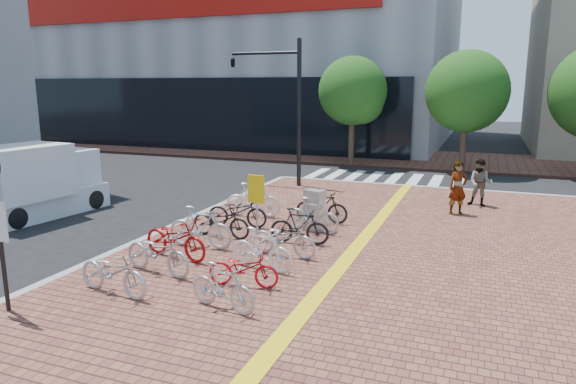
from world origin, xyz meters
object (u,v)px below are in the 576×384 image
at_px(bike_2, 175,238).
at_px(bike_4, 221,220).
at_px(pedestrian_b, 480,183).
at_px(box_truck, 38,182).
at_px(bike_8, 243,268).
at_px(bike_10, 284,238).
at_px(bike_6, 253,200).
at_px(traffic_light_pole, 268,86).
at_px(bike_11, 299,226).
at_px(bike_12, 313,215).
at_px(yellow_sign, 256,195).
at_px(bike_13, 322,207).
at_px(bike_0, 113,272).
at_px(utility_box, 315,210).
at_px(bike_5, 237,211).
at_px(bike_1, 158,252).
at_px(bike_3, 200,227).
at_px(bike_7, 222,287).
at_px(bike_9, 261,249).
at_px(pedestrian_a, 458,188).

xyz_separation_m(bike_2, bike_4, (0.18, 2.08, -0.03)).
relative_size(pedestrian_b, box_truck, 0.38).
xyz_separation_m(bike_8, bike_10, (0.06, 2.24, 0.06)).
height_order(bike_6, traffic_light_pole, traffic_light_pole).
xyz_separation_m(bike_11, bike_12, (-0.02, 1.24, 0.02)).
distance_m(pedestrian_b, box_truck, 15.77).
distance_m(bike_11, yellow_sign, 1.53).
height_order(bike_8, bike_13, bike_13).
height_order(bike_0, bike_11, bike_11).
bearing_deg(utility_box, bike_5, -167.22).
xyz_separation_m(bike_1, bike_13, (2.21, 5.76, 0.01)).
distance_m(bike_2, bike_6, 4.59).
bearing_deg(bike_1, bike_8, -80.28).
xyz_separation_m(bike_3, bike_8, (2.31, -2.08, -0.16)).
height_order(bike_2, yellow_sign, yellow_sign).
relative_size(bike_7, bike_13, 0.91).
bearing_deg(bike_4, bike_2, 178.75).
height_order(bike_5, bike_7, bike_5).
bearing_deg(bike_0, pedestrian_b, -23.81).
xyz_separation_m(bike_9, box_truck, (-9.63, 2.53, 0.53)).
bearing_deg(bike_13, bike_3, 148.60).
distance_m(bike_4, bike_11, 2.37).
bearing_deg(pedestrian_a, bike_11, -158.96).
height_order(bike_0, traffic_light_pole, traffic_light_pole).
bearing_deg(traffic_light_pole, bike_9, -67.64).
xyz_separation_m(bike_0, yellow_sign, (1.15, 4.77, 0.80)).
relative_size(bike_3, bike_4, 1.01).
distance_m(bike_5, pedestrian_b, 9.08).
relative_size(bike_1, pedestrian_a, 1.07).
bearing_deg(bike_13, pedestrian_a, -55.18).
bearing_deg(bike_12, bike_6, 75.90).
distance_m(bike_8, traffic_light_pole, 12.81).
bearing_deg(bike_2, utility_box, -22.55).
relative_size(bike_10, box_truck, 0.40).
distance_m(pedestrian_b, utility_box, 7.00).
xyz_separation_m(pedestrian_b, traffic_light_pole, (-8.98, 1.31, 3.48)).
bearing_deg(bike_3, bike_11, -63.34).
distance_m(bike_6, bike_8, 6.18).
relative_size(bike_6, bike_8, 1.20).
height_order(bike_6, bike_10, bike_6).
bearing_deg(bike_2, bike_10, -54.50).
bearing_deg(bike_11, bike_3, 113.45).
bearing_deg(bike_8, bike_0, 111.21).
bearing_deg(bike_2, bike_7, -120.71).
xyz_separation_m(bike_3, yellow_sign, (1.08, 1.32, 0.72)).
xyz_separation_m(bike_12, traffic_light_pole, (-4.36, 6.78, 3.82)).
bearing_deg(pedestrian_b, bike_3, -121.28).
xyz_separation_m(bike_2, bike_9, (2.39, 0.01, -0.01)).
bearing_deg(traffic_light_pole, bike_12, -57.27).
xyz_separation_m(bike_1, bike_8, (2.23, -0.01, -0.10)).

